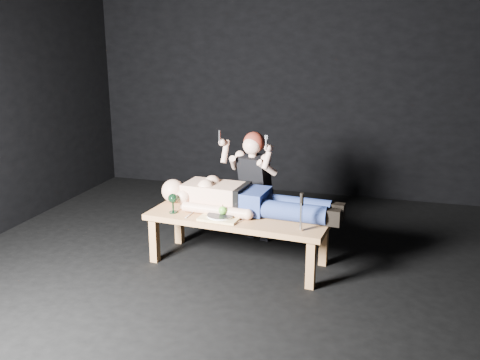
{
  "coord_description": "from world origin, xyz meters",
  "views": [
    {
      "loc": [
        1.2,
        -3.87,
        1.92
      ],
      "look_at": [
        0.03,
        0.22,
        0.75
      ],
      "focal_mm": 38.55,
      "sensor_mm": 36.0,
      "label": 1
    }
  ],
  "objects": [
    {
      "name": "ground",
      "position": [
        0.0,
        0.0,
        0.0
      ],
      "size": [
        5.0,
        5.0,
        0.0
      ],
      "primitive_type": "plane",
      "color": "black",
      "rests_on": "ground"
    },
    {
      "name": "back_wall",
      "position": [
        0.0,
        2.5,
        1.5
      ],
      "size": [
        5.0,
        0.0,
        5.0
      ],
      "primitive_type": "plane",
      "rotation": [
        1.57,
        0.0,
        0.0
      ],
      "color": "black",
      "rests_on": "ground"
    },
    {
      "name": "table",
      "position": [
        0.03,
        0.17,
        0.23
      ],
      "size": [
        1.61,
        0.73,
        0.45
      ],
      "primitive_type": "cube",
      "rotation": [
        0.0,
        0.0,
        -0.09
      ],
      "color": "#AC7348",
      "rests_on": "ground"
    },
    {
      "name": "lying_man",
      "position": [
        0.09,
        0.28,
        0.59
      ],
      "size": [
        1.67,
        0.64,
        0.27
      ],
      "primitive_type": null,
      "rotation": [
        0.0,
        0.0,
        -0.09
      ],
      "color": "#D3A686",
      "rests_on": "table"
    },
    {
      "name": "kneeling_woman",
      "position": [
        0.05,
        0.76,
        0.56
      ],
      "size": [
        0.76,
        0.81,
        1.12
      ],
      "primitive_type": null,
      "rotation": [
        0.0,
        0.0,
        -0.28
      ],
      "color": "black",
      "rests_on": "ground"
    },
    {
      "name": "serving_tray",
      "position": [
        -0.09,
        0.04,
        0.46
      ],
      "size": [
        0.35,
        0.27,
        0.02
      ],
      "primitive_type": "cube",
      "rotation": [
        0.0,
        0.0,
        -0.08
      ],
      "color": "tan",
      "rests_on": "table"
    },
    {
      "name": "plate",
      "position": [
        -0.09,
        0.04,
        0.48
      ],
      "size": [
        0.24,
        0.24,
        0.02
      ],
      "primitive_type": "cylinder",
      "rotation": [
        0.0,
        0.0,
        -0.08
      ],
      "color": "white",
      "rests_on": "serving_tray"
    },
    {
      "name": "apple",
      "position": [
        -0.07,
        0.05,
        0.52
      ],
      "size": [
        0.07,
        0.07,
        0.07
      ],
      "primitive_type": "sphere",
      "color": "green",
      "rests_on": "plate"
    },
    {
      "name": "goblet",
      "position": [
        -0.54,
        0.07,
        0.54
      ],
      "size": [
        0.09,
        0.09,
        0.17
      ],
      "primitive_type": null,
      "rotation": [
        0.0,
        0.0,
        -0.09
      ],
      "color": "black",
      "rests_on": "table"
    },
    {
      "name": "fork_flat",
      "position": [
        -0.37,
        0.05,
        0.45
      ],
      "size": [
        0.02,
        0.17,
        0.01
      ],
      "primitive_type": "cube",
      "rotation": [
        0.0,
        0.0,
        -0.05
      ],
      "color": "#B2B2B7",
      "rests_on": "table"
    },
    {
      "name": "knife_flat",
      "position": [
        0.08,
        0.0,
        0.45
      ],
      "size": [
        0.08,
        0.16,
        0.01
      ],
      "primitive_type": "cube",
      "rotation": [
        0.0,
        0.0,
        -0.43
      ],
      "color": "#B2B2B7",
      "rests_on": "table"
    },
    {
      "name": "spoon_flat",
      "position": [
        -0.01,
        0.06,
        0.45
      ],
      "size": [
        0.08,
        0.16,
        0.01
      ],
      "primitive_type": "cube",
      "rotation": [
        0.0,
        0.0,
        0.41
      ],
      "color": "#B2B2B7",
      "rests_on": "table"
    },
    {
      "name": "carving_knife",
      "position": [
        0.61,
        -0.05,
        0.61
      ],
      "size": [
        0.04,
        0.05,
        0.31
      ],
      "primitive_type": null,
      "rotation": [
        0.0,
        0.0,
        -0.09
      ],
      "color": "#B2B2B7",
      "rests_on": "table"
    }
  ]
}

